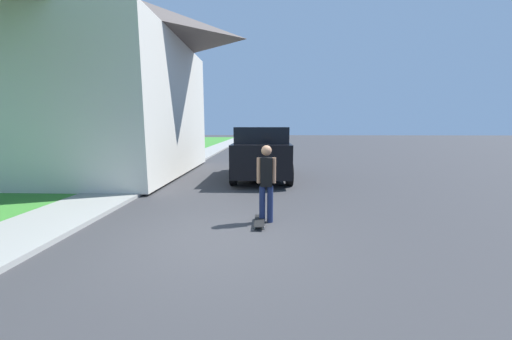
% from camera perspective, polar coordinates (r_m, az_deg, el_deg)
% --- Properties ---
extents(ground_plane, '(120.00, 120.00, 0.00)m').
position_cam_1_polar(ground_plane, '(5.46, -9.40, -13.66)').
color(ground_plane, '#333335').
extents(lawn, '(10.00, 80.00, 0.08)m').
position_cam_1_polar(lawn, '(14.35, -36.98, -1.13)').
color(lawn, '#387F2D').
rests_on(lawn, ground_plane).
extents(sidewalk, '(1.80, 80.00, 0.10)m').
position_cam_1_polar(sidewalk, '(12.06, -20.55, -1.42)').
color(sidewalk, gray).
rests_on(sidewalk, ground_plane).
extents(house, '(10.98, 8.62, 8.18)m').
position_cam_1_polar(house, '(14.88, -34.52, 16.03)').
color(house, beige).
rests_on(house, lawn).
extents(suv_parked, '(2.21, 4.61, 2.03)m').
position_cam_1_polar(suv_parked, '(11.39, 1.24, 3.84)').
color(suv_parked, black).
rests_on(suv_parked, ground_plane).
extents(car_down_street, '(1.91, 4.43, 1.41)m').
position_cam_1_polar(car_down_street, '(23.72, -0.83, 5.47)').
color(car_down_street, silver).
rests_on(car_down_street, ground_plane).
extents(skateboarder, '(0.41, 0.22, 1.67)m').
position_cam_1_polar(skateboarder, '(6.09, 2.07, -2.07)').
color(skateboarder, '#192347').
rests_on(skateboarder, ground_plane).
extents(skateboard, '(0.23, 0.80, 0.10)m').
position_cam_1_polar(skateboard, '(6.13, 0.71, -10.17)').
color(skateboard, black).
rests_on(skateboard, ground_plane).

